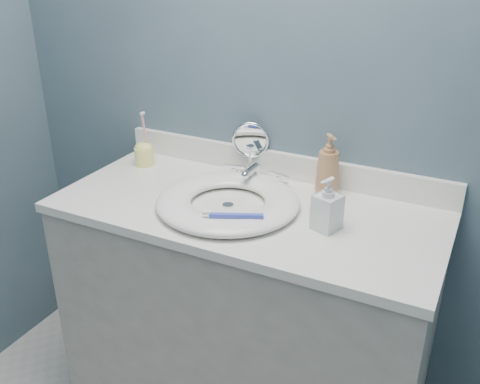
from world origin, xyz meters
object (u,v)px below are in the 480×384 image
Objects in this scene: soap_bottle_amber at (328,165)px; soap_bottle_clear at (328,204)px; makeup_mirror at (250,146)px; toothbrush_holder at (144,153)px.

soap_bottle_clear is (0.07, -0.23, -0.02)m from soap_bottle_amber.
makeup_mirror is 1.23× the size of soap_bottle_clear.
soap_bottle_amber is (0.30, -0.04, -0.00)m from makeup_mirror.
toothbrush_holder reaches higher than soap_bottle_amber.
makeup_mirror reaches higher than soap_bottle_clear.
toothbrush_holder reaches higher than makeup_mirror.
toothbrush_holder is at bearing -172.70° from soap_bottle_clear.
soap_bottle_amber is 1.29× the size of soap_bottle_clear.
makeup_mirror is 0.30m from soap_bottle_amber.
makeup_mirror is 0.40m from toothbrush_holder.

